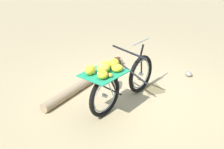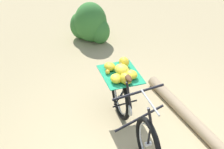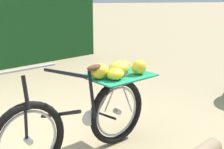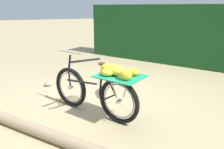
% 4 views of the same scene
% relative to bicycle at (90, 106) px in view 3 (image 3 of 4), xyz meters
% --- Properties ---
extents(bicycle, '(1.22, 1.65, 1.03)m').
position_rel_bicycle_xyz_m(bicycle, '(0.00, 0.00, 0.00)').
color(bicycle, black).
rests_on(bicycle, ground_plane).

